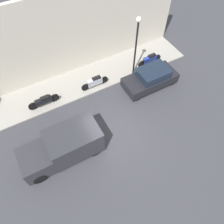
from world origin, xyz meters
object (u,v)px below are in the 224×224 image
at_px(motorcycle_black, 44,101).
at_px(streetlamp, 137,39).
at_px(scooter_silver, 95,82).
at_px(motorcycle_blue, 150,59).
at_px(delivery_van, 63,147).
at_px(parked_car, 151,78).

height_order(motorcycle_black, streetlamp, streetlamp).
relative_size(scooter_silver, motorcycle_blue, 1.01).
relative_size(scooter_silver, motorcycle_black, 0.98).
xyz_separation_m(delivery_van, streetlamp, (3.74, -6.99, 2.17)).
bearing_deg(scooter_silver, streetlamp, -92.73).
bearing_deg(parked_car, scooter_silver, 64.96).
height_order(parked_car, motorcycle_black, parked_car).
bearing_deg(scooter_silver, motorcycle_blue, -89.23).
distance_m(delivery_van, motorcycle_black, 4.03).
bearing_deg(scooter_silver, motorcycle_black, 88.22).
relative_size(parked_car, motorcycle_blue, 1.90).
relative_size(motorcycle_blue, streetlamp, 0.45).
height_order(scooter_silver, motorcycle_blue, motorcycle_blue).
bearing_deg(motorcycle_black, delivery_van, 178.00).
bearing_deg(motorcycle_blue, motorcycle_black, 89.65).
xyz_separation_m(parked_car, scooter_silver, (1.68, 3.60, -0.11)).
xyz_separation_m(parked_car, motorcycle_blue, (1.74, -1.14, -0.09)).
relative_size(parked_car, streetlamp, 0.85).
distance_m(parked_car, streetlamp, 2.94).
height_order(parked_car, motorcycle_blue, parked_car).
relative_size(delivery_van, streetlamp, 0.99).
xyz_separation_m(motorcycle_blue, streetlamp, (-0.21, 1.62, 2.56)).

